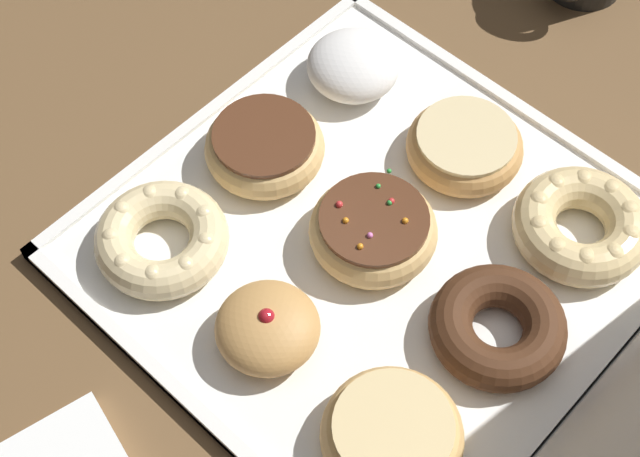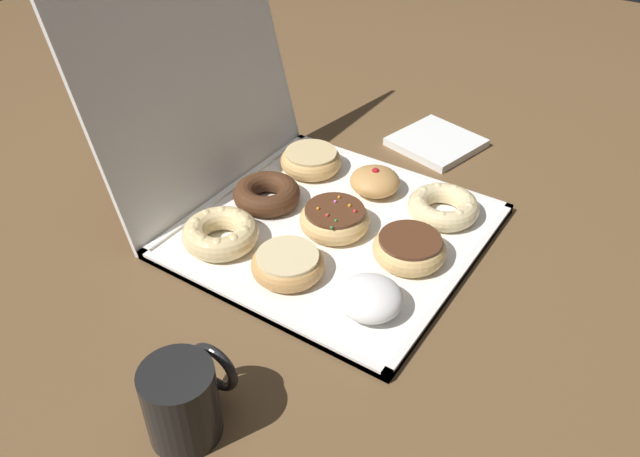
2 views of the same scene
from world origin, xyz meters
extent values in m
plane|color=brown|center=(0.00, 0.00, 0.00)|extent=(3.00, 3.00, 0.00)
cube|color=white|center=(0.00, 0.00, 0.01)|extent=(0.44, 0.44, 0.01)
cube|color=white|center=(0.00, -0.21, 0.01)|extent=(0.44, 0.01, 0.01)
cube|color=white|center=(0.00, 0.21, 0.01)|extent=(0.44, 0.01, 0.01)
cube|color=white|center=(-0.21, 0.00, 0.01)|extent=(0.01, 0.44, 0.01)
cube|color=white|center=(0.21, 0.00, 0.01)|extent=(0.01, 0.44, 0.01)
cube|color=white|center=(0.00, 0.28, 0.21)|extent=(0.44, 0.11, 0.42)
ellipsoid|color=white|center=(-0.13, -0.14, 0.03)|extent=(0.09, 0.09, 0.05)
torus|color=#E5B770|center=(0.00, -0.13, 0.03)|extent=(0.11, 0.11, 0.04)
cylinder|color=#59331E|center=(0.00, -0.13, 0.05)|extent=(0.10, 0.10, 0.01)
torus|color=beige|center=(0.13, -0.13, 0.03)|extent=(0.12, 0.12, 0.03)
sphere|color=beige|center=(0.17, -0.13, 0.04)|extent=(0.02, 0.02, 0.02)
sphere|color=beige|center=(0.16, -0.10, 0.04)|extent=(0.02, 0.02, 0.02)
sphere|color=beige|center=(0.14, -0.09, 0.04)|extent=(0.02, 0.02, 0.02)
sphere|color=beige|center=(0.11, -0.09, 0.04)|extent=(0.02, 0.02, 0.02)
sphere|color=beige|center=(0.09, -0.12, 0.04)|extent=(0.02, 0.02, 0.02)
sphere|color=beige|center=(0.09, -0.14, 0.04)|extent=(0.02, 0.02, 0.02)
sphere|color=beige|center=(0.11, -0.17, 0.04)|extent=(0.02, 0.02, 0.02)
sphere|color=beige|center=(0.14, -0.17, 0.04)|extent=(0.02, 0.02, 0.02)
sphere|color=beige|center=(0.16, -0.16, 0.04)|extent=(0.02, 0.02, 0.02)
torus|color=tan|center=(-0.13, 0.00, 0.03)|extent=(0.11, 0.11, 0.03)
cylinder|color=beige|center=(-0.13, 0.00, 0.04)|extent=(0.09, 0.09, 0.01)
torus|color=#E5B770|center=(0.00, 0.00, 0.03)|extent=(0.11, 0.11, 0.04)
cylinder|color=#59331E|center=(0.00, 0.00, 0.05)|extent=(0.10, 0.10, 0.01)
sphere|color=red|center=(0.01, -0.03, 0.05)|extent=(0.01, 0.01, 0.01)
sphere|color=green|center=(-0.02, 0.00, 0.05)|extent=(0.00, 0.00, 0.00)
sphere|color=orange|center=(0.02, -0.02, 0.05)|extent=(0.01, 0.01, 0.01)
sphere|color=green|center=(-0.05, -0.02, 0.05)|extent=(0.00, 0.00, 0.00)
sphere|color=green|center=(-0.03, -0.02, 0.05)|extent=(0.00, 0.00, 0.00)
sphere|color=orange|center=(-0.01, 0.02, 0.05)|extent=(0.01, 0.01, 0.01)
sphere|color=pink|center=(0.02, 0.01, 0.05)|extent=(0.01, 0.01, 0.01)
sphere|color=red|center=(-0.02, 0.00, 0.05)|extent=(0.01, 0.01, 0.01)
sphere|color=orange|center=(0.03, 0.01, 0.05)|extent=(0.01, 0.01, 0.01)
ellipsoid|color=tan|center=(0.13, 0.00, 0.03)|extent=(0.09, 0.09, 0.04)
sphere|color=#B21923|center=(0.13, 0.00, 0.05)|extent=(0.01, 0.01, 0.01)
torus|color=#EACC8C|center=(-0.13, 0.13, 0.03)|extent=(0.12, 0.12, 0.04)
sphere|color=#EACC8C|center=(-0.09, 0.13, 0.04)|extent=(0.02, 0.02, 0.02)
sphere|color=#EACC8C|center=(-0.10, 0.15, 0.04)|extent=(0.02, 0.02, 0.02)
sphere|color=#EACC8C|center=(-0.12, 0.17, 0.04)|extent=(0.02, 0.02, 0.02)
sphere|color=#EACC8C|center=(-0.14, 0.17, 0.04)|extent=(0.02, 0.02, 0.02)
sphere|color=#EACC8C|center=(-0.16, 0.15, 0.04)|extent=(0.02, 0.02, 0.02)
sphere|color=#EACC8C|center=(-0.17, 0.13, 0.04)|extent=(0.02, 0.02, 0.02)
sphere|color=#EACC8C|center=(-0.16, 0.11, 0.04)|extent=(0.02, 0.02, 0.02)
sphere|color=#EACC8C|center=(-0.14, 0.09, 0.04)|extent=(0.02, 0.02, 0.02)
sphere|color=#EACC8C|center=(-0.12, 0.09, 0.04)|extent=(0.02, 0.02, 0.02)
sphere|color=#EACC8C|center=(-0.10, 0.11, 0.04)|extent=(0.02, 0.02, 0.02)
torus|color=#472816|center=(0.00, 0.14, 0.03)|extent=(0.11, 0.11, 0.04)
torus|color=tan|center=(0.13, 0.13, 0.03)|extent=(0.11, 0.11, 0.04)
cylinder|color=#EACC8C|center=(0.13, 0.13, 0.05)|extent=(0.09, 0.09, 0.01)
cylinder|color=black|center=(-0.41, -0.06, 0.05)|extent=(0.09, 0.09, 0.10)
cylinder|color=black|center=(-0.41, -0.06, 0.10)|extent=(0.07, 0.07, 0.01)
torus|color=black|center=(-0.35, -0.06, 0.06)|extent=(0.01, 0.07, 0.07)
cube|color=white|center=(0.35, -0.02, 0.01)|extent=(0.18, 0.18, 0.02)
camera|label=1|loc=(0.36, 0.27, 0.74)|focal=53.76mm
camera|label=2|loc=(-0.70, -0.43, 0.64)|focal=35.74mm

